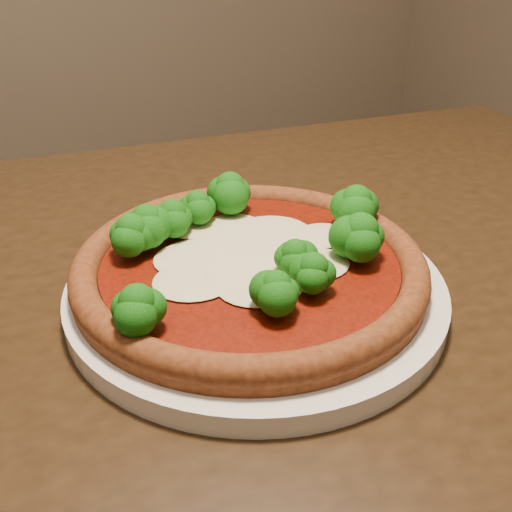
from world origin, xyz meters
TOP-DOWN VIEW (x-y plane):
  - dining_table at (-0.01, 0.01)m, footprint 1.28×1.00m
  - plate at (-0.01, 0.00)m, footprint 0.32×0.32m
  - pizza at (-0.01, 0.01)m, footprint 0.29×0.29m

SIDE VIEW (x-z plane):
  - dining_table at x=-0.01m, z-range 0.28..1.03m
  - plate at x=-0.01m, z-range 0.75..0.77m
  - pizza at x=-0.01m, z-range 0.75..0.82m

